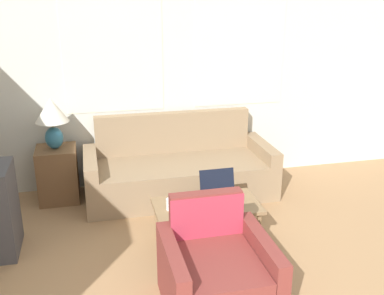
# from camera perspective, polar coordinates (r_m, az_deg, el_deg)

# --- Properties ---
(wall_back) EXTENTS (6.89, 0.06, 2.60)m
(wall_back) POSITION_cam_1_polar(r_m,az_deg,el_deg) (5.30, -0.81, 9.47)
(wall_back) COLOR silver
(wall_back) RESTS_ON ground_plane
(couch) EXTENTS (2.09, 0.86, 0.88)m
(couch) POSITION_cam_1_polar(r_m,az_deg,el_deg) (5.13, -1.70, -3.04)
(couch) COLOR #937A5B
(couch) RESTS_ON ground_plane
(armchair) EXTENTS (0.75, 0.78, 0.78)m
(armchair) POSITION_cam_1_polar(r_m,az_deg,el_deg) (3.39, 3.01, -15.77)
(armchair) COLOR brown
(armchair) RESTS_ON ground_plane
(side_table) EXTENTS (0.42, 0.42, 0.60)m
(side_table) POSITION_cam_1_polar(r_m,az_deg,el_deg) (5.16, -16.65, -3.26)
(side_table) COLOR brown
(side_table) RESTS_ON ground_plane
(table_lamp) EXTENTS (0.35, 0.35, 0.55)m
(table_lamp) POSITION_cam_1_polar(r_m,az_deg,el_deg) (4.95, -17.37, 3.83)
(table_lamp) COLOR teal
(table_lamp) RESTS_ON side_table
(coffee_table) EXTENTS (0.95, 0.52, 0.38)m
(coffee_table) POSITION_cam_1_polar(r_m,az_deg,el_deg) (4.10, 1.90, -7.80)
(coffee_table) COLOR #8E704C
(coffee_table) RESTS_ON ground_plane
(laptop) EXTENTS (0.33, 0.32, 0.26)m
(laptop) POSITION_cam_1_polar(r_m,az_deg,el_deg) (4.14, 3.56, -5.97)
(laptop) COLOR black
(laptop) RESTS_ON coffee_table
(cup_navy) EXTENTS (0.09, 0.09, 0.10)m
(cup_navy) POSITION_cam_1_polar(r_m,az_deg,el_deg) (3.98, -2.66, -7.20)
(cup_navy) COLOR white
(cup_navy) RESTS_ON coffee_table
(snack_bowl) EXTENTS (0.18, 0.18, 0.07)m
(snack_bowl) POSITION_cam_1_polar(r_m,az_deg,el_deg) (3.94, 0.04, -7.69)
(snack_bowl) COLOR white
(snack_bowl) RESTS_ON coffee_table
(tv_remote) EXTENTS (0.07, 0.16, 0.02)m
(tv_remote) POSITION_cam_1_polar(r_m,az_deg,el_deg) (4.14, -2.41, -6.69)
(tv_remote) COLOR black
(tv_remote) RESTS_ON coffee_table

